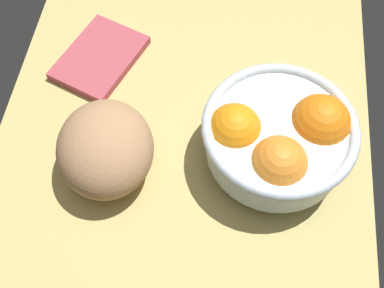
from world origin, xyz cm
name	(u,v)px	position (x,y,z in cm)	size (l,w,h in cm)	color
ground_plane	(188,109)	(0.00, 0.00, -1.50)	(66.85, 58.16, 3.00)	tan
fruit_bowl	(279,138)	(8.09, 14.19, 5.83)	(22.16, 22.16, 11.22)	silver
bread_loaf	(105,149)	(12.59, -10.20, 5.27)	(15.48, 13.83, 10.54)	tan
napkin_folded	(100,58)	(-7.05, -16.02, 0.76)	(15.20, 11.00, 1.53)	#AE4652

